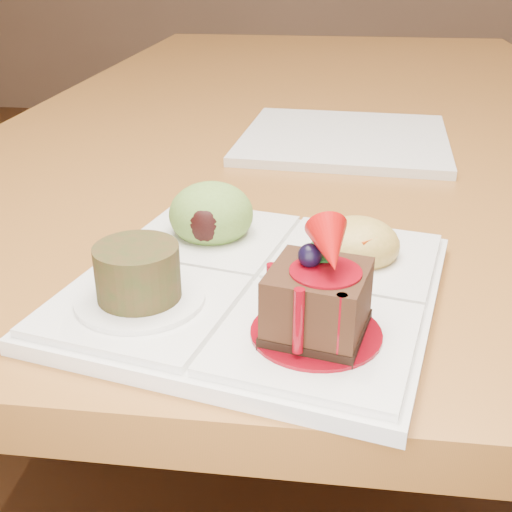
# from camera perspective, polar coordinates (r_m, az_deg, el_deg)

# --- Properties ---
(ground) EXTENTS (6.00, 6.00, 0.00)m
(ground) POSITION_cam_1_polar(r_m,az_deg,el_deg) (1.55, 4.99, -14.41)
(ground) COLOR #563218
(dining_table) EXTENTS (1.00, 1.80, 0.75)m
(dining_table) POSITION_cam_1_polar(r_m,az_deg,el_deg) (1.23, 6.22, 10.79)
(dining_table) COLOR brown
(dining_table) RESTS_ON ground
(sampler_plate) EXTENTS (0.32, 0.32, 0.10)m
(sampler_plate) POSITION_cam_1_polar(r_m,az_deg,el_deg) (0.50, -0.02, -1.22)
(sampler_plate) COLOR silver
(sampler_plate) RESTS_ON dining_table
(second_plate) EXTENTS (0.30, 0.30, 0.01)m
(second_plate) POSITION_cam_1_polar(r_m,az_deg,el_deg) (0.92, 7.87, 10.30)
(second_plate) COLOR silver
(second_plate) RESTS_ON dining_table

